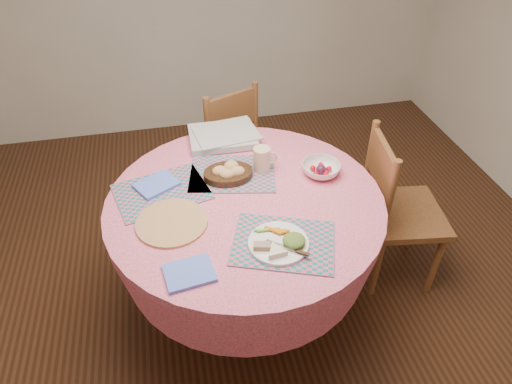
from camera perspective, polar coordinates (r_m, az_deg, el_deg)
ground at (r=2.57m, az=-1.12°, el=-13.85°), size 4.00×4.00×0.00m
dining_table at (r=2.15m, az=-1.31°, el=-4.84°), size 1.24×1.24×0.75m
chair_right at (r=2.51m, az=17.10°, el=-1.96°), size 0.45×0.47×0.90m
chair_back at (r=2.94m, az=-4.19°, el=6.16°), size 0.53×0.52×0.88m
placemat_front at (r=1.82m, az=3.45°, el=-6.37°), size 0.48×0.42×0.01m
placemat_left at (r=2.10m, az=-11.71°, el=0.03°), size 0.46×0.39×0.01m
placemat_back at (r=2.17m, az=-2.96°, el=2.33°), size 0.45×0.37×0.01m
wicker_trivet at (r=1.93m, az=-10.48°, el=-3.77°), size 0.30×0.30×0.01m
napkin_near at (r=1.72m, az=-8.33°, el=-10.00°), size 0.20×0.16×0.01m
napkin_far at (r=2.13m, az=-12.33°, el=0.92°), size 0.23×0.21×0.01m
dinner_plate at (r=1.79m, az=3.13°, el=-6.28°), size 0.24×0.24×0.05m
bread_bowl at (r=2.12m, az=-3.47°, el=2.47°), size 0.23×0.23×0.08m
latte_mug at (r=2.15m, az=0.79°, el=4.13°), size 0.12×0.08×0.12m
fruit_bowl at (r=2.17m, az=8.12°, el=2.84°), size 0.21×0.21×0.06m
newspaper_stack at (r=2.41m, az=-4.15°, el=7.03°), size 0.37×0.29×0.04m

